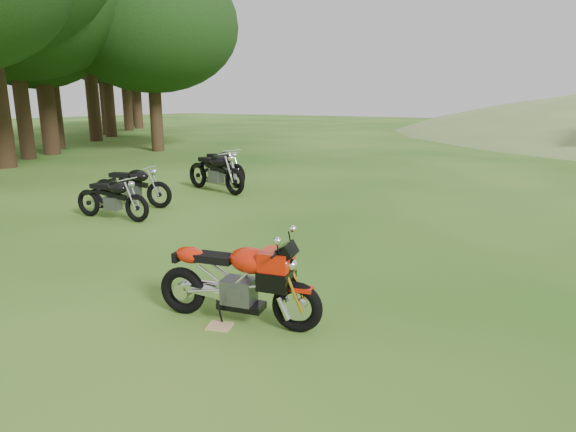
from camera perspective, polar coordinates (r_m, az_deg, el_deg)
The scene contains 8 objects.
ground at distance 6.09m, azimuth -3.02°, elevation -8.79°, with size 120.00×120.00×0.00m, color #164C10.
treeline at distance 30.52m, azimuth -17.14°, elevation 8.65°, with size 28.00×32.00×14.00m, color black, non-canonical shape.
sport_motorcycle at distance 5.11m, azimuth -6.07°, elevation -6.95°, with size 1.78×0.44×1.07m, color red, non-canonical shape.
plywood_board at distance 5.22m, azimuth -8.13°, elevation -12.77°, with size 0.25×0.20×0.02m, color tan.
vintage_moto_a at distance 11.18m, azimuth -18.05°, elevation 3.51°, with size 1.85×0.43×0.97m, color black, non-canonical shape.
vintage_moto_b at distance 10.12m, azimuth -20.19°, elevation 2.14°, with size 1.72×0.40×0.91m, color black, non-canonical shape.
vintage_moto_c at distance 12.57m, azimuth -8.61°, elevation 5.39°, with size 2.11×0.49×1.11m, color black, non-canonical shape.
vintage_moto_d at distance 13.60m, azimuth -7.92°, elevation 5.95°, with size 2.05×0.47×1.08m, color black, non-canonical shape.
Camera 1 is at (3.33, -4.54, 2.32)m, focal length 30.00 mm.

